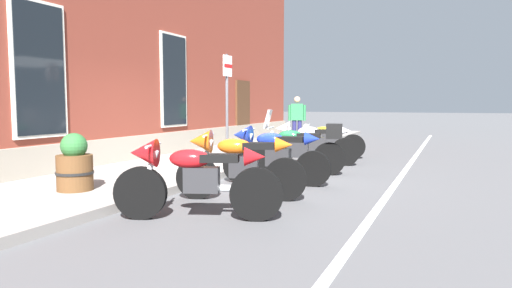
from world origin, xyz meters
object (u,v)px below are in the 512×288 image
Objects in this scene: motorcycle_blue_sport at (272,153)px; barrel_planter at (75,166)px; motorcycle_red_sport at (192,176)px; motorcycle_green_touring at (300,147)px; motorcycle_white_sport at (309,141)px; motorcycle_orange_sport at (236,162)px; motorcycle_yellow_naked at (327,141)px; parking_sign at (227,94)px; pedestrian_striped_shirt at (297,117)px.

motorcycle_blue_sport is 3.36m from barrel_planter.
motorcycle_green_touring is at bearing -1.35° from motorcycle_red_sport.
motorcycle_red_sport is 0.96× the size of motorcycle_white_sport.
motorcycle_red_sport is at bearing 178.65° from motorcycle_green_touring.
motorcycle_orange_sport is 2.86m from motorcycle_green_touring.
parking_sign is (-3.26, 1.37, 1.21)m from motorcycle_yellow_naked.
motorcycle_yellow_naked is at bearing 1.20° from motorcycle_blue_sport.
motorcycle_green_touring reaches higher than barrel_planter.
motorcycle_white_sport is (5.67, 0.14, 0.01)m from motorcycle_red_sport.
motorcycle_orange_sport is at bearing -168.09° from pedestrian_striped_shirt.
motorcycle_yellow_naked is 7.17m from barrel_planter.
motorcycle_green_touring is 4.50m from barrel_planter.
motorcycle_white_sport is at bearing 1.60° from motorcycle_orange_sport.
parking_sign is at bearing -176.82° from pedestrian_striped_shirt.
barrel_planter is (-5.26, 2.20, -0.05)m from motorcycle_white_sport.
parking_sign reaches higher than motorcycle_green_touring.
parking_sign reaches higher than motorcycle_white_sport.
motorcycle_green_touring reaches higher than motorcycle_red_sport.
motorcycle_blue_sport is 1.02× the size of motorcycle_yellow_naked.
motorcycle_green_touring is 0.95× the size of motorcycle_white_sport.
parking_sign is (-1.70, 1.34, 1.11)m from motorcycle_white_sport.
motorcycle_yellow_naked is at bearing -1.22° from motorcycle_white_sport.
motorcycle_blue_sport is 1.37m from motorcycle_green_touring.
barrel_planter is at bearing 147.22° from motorcycle_green_touring.
motorcycle_green_touring is 1.04× the size of motorcycle_yellow_naked.
barrel_planter is at bearing 176.77° from pedestrian_striped_shirt.
parking_sign is at bearing -13.54° from barrel_planter.
motorcycle_green_touring is 1.31× the size of pedestrian_striped_shirt.
parking_sign is (3.97, 1.48, 1.12)m from motorcycle_red_sport.
motorcycle_blue_sport is 0.94× the size of motorcycle_white_sport.
barrel_planter is (-2.43, 2.32, -0.06)m from motorcycle_blue_sport.
motorcycle_white_sport is at bearing -158.12° from pedestrian_striped_shirt.
motorcycle_orange_sport is at bearing 179.83° from motorcycle_blue_sport.
motorcycle_white_sport is (2.83, 0.13, -0.01)m from motorcycle_blue_sport.
motorcycle_yellow_naked is 0.83× the size of parking_sign.
motorcycle_blue_sport is at bearing -177.47° from motorcycle_white_sport.
motorcycle_red_sport is 1.01× the size of motorcycle_green_touring.
motorcycle_blue_sport is 2.28× the size of barrel_planter.
motorcycle_red_sport is at bearing -159.49° from parking_sign.
motorcycle_white_sport is at bearing -38.27° from parking_sign.
parking_sign reaches higher than motorcycle_orange_sport.
motorcycle_yellow_naked is at bearing -22.88° from parking_sign.
motorcycle_orange_sport is 2.50m from barrel_planter.
pedestrian_striped_shirt is (5.62, 1.91, 0.45)m from motorcycle_green_touring.
motorcycle_green_touring is at bearing -2.42° from motorcycle_orange_sport.
motorcycle_red_sport is 4.20m from motorcycle_green_touring.
motorcycle_blue_sport is 4.39m from motorcycle_yellow_naked.
barrel_planter reaches higher than motorcycle_yellow_naked.
motorcycle_yellow_naked is (4.39, 0.09, -0.11)m from motorcycle_blue_sport.
pedestrian_striped_shirt is (6.98, 1.79, 0.43)m from motorcycle_blue_sport.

